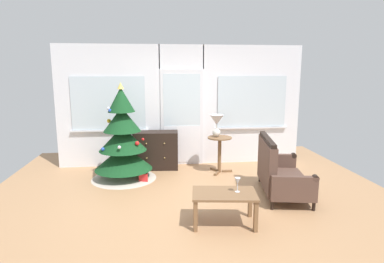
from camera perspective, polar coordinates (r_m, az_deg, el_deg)
The scene contains 10 objects.
ground_plane at distance 5.26m, azimuth 0.13°, elevation -11.91°, with size 6.76×6.76×0.00m, color #AD7F56.
back_wall_with_door at distance 6.97m, azimuth -1.82°, elevation 4.55°, with size 5.20×0.14×2.55m.
christmas_tree at distance 6.20m, azimuth -12.04°, elevation -2.12°, with size 1.22×1.22×1.81m.
dresser_cabinet at distance 6.81m, azimuth -6.30°, elevation -3.25°, with size 0.92×0.48×0.78m.
settee_sofa at distance 5.54m, azimuth 14.87°, elevation -6.94°, with size 0.91×1.45×0.96m.
side_table at distance 6.49m, azimuth 4.86°, elevation -2.81°, with size 0.50×0.48×0.72m.
table_lamp at distance 6.42m, azimuth 4.34°, elevation 1.56°, with size 0.28×0.28×0.44m.
coffee_table at distance 4.39m, azimuth 5.69°, elevation -11.42°, with size 0.90×0.62×0.44m.
wine_glass at distance 4.36m, azimuth 7.99°, elevation -8.69°, with size 0.08×0.08×0.20m.
gift_box at distance 6.11m, azimuth -8.52°, elevation -7.95°, with size 0.16×0.14×0.16m, color red.
Camera 1 is at (-0.55, -4.82, 2.01)m, focal length 30.43 mm.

